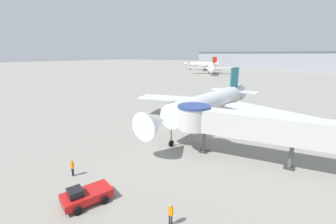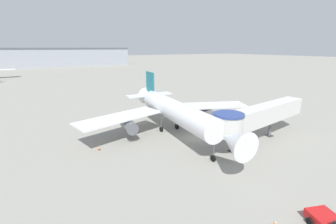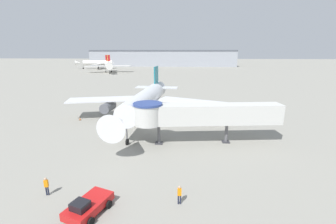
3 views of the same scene
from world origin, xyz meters
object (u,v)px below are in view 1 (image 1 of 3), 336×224
Objects in this scene: jet_bridge at (252,126)px; main_airplane at (210,103)px; traffic_cone_starboard_wing at (290,138)px; background_jet_gold_tail at (212,67)px; pushback_tug_red at (85,195)px; ground_crew_marshaller at (72,167)px; traffic_cone_port_wing at (150,114)px; background_jet_red_tail at (202,64)px; ground_crew_wing_walker at (171,213)px.

main_airplane is at bearing 126.67° from jet_bridge.
traffic_cone_starboard_wing is 0.02× the size of background_jet_gold_tail.
pushback_tug_red is (-9.68, -15.73, -3.66)m from jet_bridge.
ground_crew_marshaller reaches higher than traffic_cone_starboard_wing.
pushback_tug_red is 2.47× the size of ground_crew_marshaller.
background_jet_red_tail is at bearing 110.25° from traffic_cone_port_wing.
background_jet_gold_tail is at bearing 107.45° from jet_bridge.
main_airplane is at bearing -107.50° from ground_crew_marshaller.
ground_crew_wing_walker is (20.04, -23.64, 0.75)m from traffic_cone_port_wing.
jet_bridge is at bearing -23.45° from traffic_cone_port_wing.
traffic_cone_starboard_wing is 29.80m from ground_crew_marshaller.
background_jet_red_tail is (-20.98, 31.98, -0.19)m from background_jet_gold_tail.
main_airplane is 24.10m from ground_crew_marshaller.
pushback_tug_red is 2.50× the size of ground_crew_wing_walker.
ground_crew_wing_walker is 134.14m from background_jet_gold_tail.
pushback_tug_red reaches higher than traffic_cone_port_wing.
traffic_cone_starboard_wing is at bearing 0.87° from traffic_cone_port_wing.
background_jet_gold_tail is at bearing 126.90° from pushback_tug_red.
background_jet_red_tail reaches higher than pushback_tug_red.
background_jet_gold_tail is (-54.08, 101.05, 4.50)m from traffic_cone_starboard_wing.
jet_bridge is 0.77× the size of background_jet_red_tail.
pushback_tug_red is 170.45m from background_jet_red_tail.
traffic_cone_starboard_wing is 0.36× the size of ground_crew_wing_walker.
background_jet_gold_tail is (-50.51, 111.10, 0.43)m from jet_bridge.
ground_crew_marshaller reaches higher than ground_crew_wing_walker.
traffic_cone_starboard_wing is 24.73m from ground_crew_wing_walker.
jet_bridge is at bearing -141.53° from ground_crew_marshaller.
traffic_cone_port_wing is (-13.01, -0.02, -3.83)m from main_airplane.
background_jet_gold_tail is at bearing 106.75° from ground_crew_wing_walker.
background_jet_red_tail is (-75.05, 133.03, 4.31)m from traffic_cone_starboard_wing.
traffic_cone_starboard_wing is at bearing 72.12° from ground_crew_wing_walker.
jet_bridge is at bearing -86.19° from background_jet_gold_tail.
pushback_tug_red is 5.27m from ground_crew_marshaller.
traffic_cone_port_wing is (-22.25, 9.65, -4.09)m from jet_bridge.
traffic_cone_port_wing is at bearing -95.07° from background_jet_gold_tail.
pushback_tug_red is at bearing -92.79° from background_jet_gold_tail.
background_jet_red_tail reaches higher than jet_bridge.
traffic_cone_port_wing is 0.34× the size of ground_crew_wing_walker.
background_jet_red_tail reaches higher than main_airplane.
background_jet_red_tail is (-62.25, 133.40, 0.50)m from main_airplane.
jet_bridge reaches higher than pushback_tug_red.
background_jet_red_tail is at bearing 130.32° from pushback_tug_red.
background_jet_red_tail is (-49.24, 133.42, 4.33)m from traffic_cone_port_wing.
pushback_tug_red is at bearing 3.82° from background_jet_red_tail.
background_jet_gold_tail reaches higher than main_airplane.
ground_crew_wing_walker is at bearing 6.36° from background_jet_red_tail.
main_airplane reaches higher than ground_crew_wing_walker.
ground_crew_marshaller is 0.07× the size of background_jet_red_tail.
traffic_cone_starboard_wing is 114.70m from background_jet_gold_tail.
background_jet_red_tail is at bearing 109.44° from ground_crew_wing_walker.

